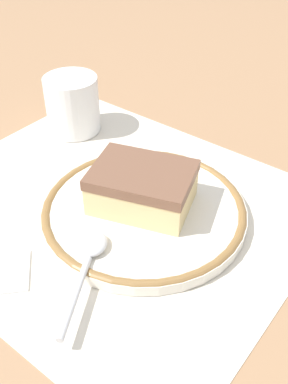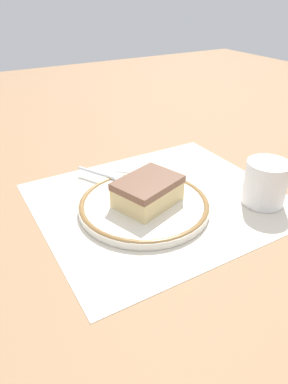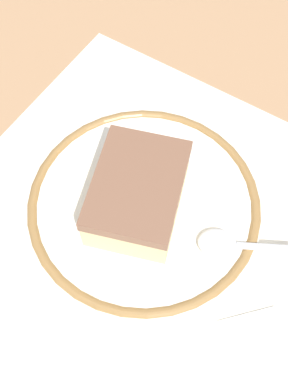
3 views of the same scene
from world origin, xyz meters
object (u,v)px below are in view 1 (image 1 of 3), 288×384
sugar_packet (12,270)px  cup (73,107)px  plate (144,210)px  spoon (89,256)px  cake_slice (142,187)px

sugar_packet → cup: bearing=122.0°
cup → sugar_packet: (0.14, -0.22, -0.03)m
plate → spoon: bearing=-86.1°
plate → cup: 0.20m
plate → cake_slice: 0.03m
sugar_packet → plate: bearing=70.9°
spoon → sugar_packet: size_ratio=2.24×
spoon → plate: bearing=93.9°
cake_slice → spoon: cake_slice is taller
plate → cake_slice: cake_slice is taller
plate → spoon: size_ratio=1.90×
plate → cake_slice: bearing=145.1°
cake_slice → spoon: 0.09m
cup → sugar_packet: 0.26m
plate → sugar_packet: plate is taller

